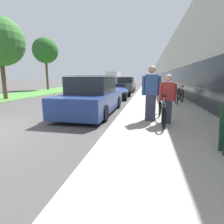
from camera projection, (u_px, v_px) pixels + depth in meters
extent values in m
cube|color=#A39E8E|center=(153.00, 88.00, 23.90)|extent=(3.54, 70.00, 0.11)
cube|color=#BCB7AD|center=(194.00, 68.00, 29.64)|extent=(10.00, 70.00, 6.24)
cube|color=#1E2328|center=(163.00, 79.00, 30.98)|extent=(0.10, 63.00, 2.20)
cube|color=#478438|center=(82.00, 86.00, 30.11)|extent=(4.72, 70.00, 0.03)
torus|color=black|center=(160.00, 106.00, 6.73)|extent=(0.06, 0.74, 0.74)
torus|color=black|center=(164.00, 115.00, 4.98)|extent=(0.06, 0.74, 0.74)
cylinder|color=#B7BCC1|center=(162.00, 103.00, 5.81)|extent=(0.04, 1.54, 0.04)
cylinder|color=#B7BCC1|center=(163.00, 108.00, 5.48)|extent=(0.04, 0.92, 0.34)
cylinder|color=#B7BCC1|center=(164.00, 101.00, 5.22)|extent=(0.03, 0.03, 0.31)
cube|color=black|center=(164.00, 96.00, 5.19)|extent=(0.11, 0.22, 0.05)
cylinder|color=#B7BCC1|center=(161.00, 96.00, 6.51)|extent=(0.03, 0.03, 0.32)
cylinder|color=silver|center=(161.00, 92.00, 6.48)|extent=(0.52, 0.03, 0.03)
cube|color=#33384C|center=(166.00, 112.00, 5.52)|extent=(0.28, 0.20, 0.74)
cube|color=#B23333|center=(168.00, 91.00, 5.39)|extent=(0.34, 0.20, 0.56)
cylinder|color=#B23333|center=(160.00, 92.00, 5.44)|extent=(0.09, 0.09, 0.53)
cylinder|color=#B23333|center=(175.00, 92.00, 5.35)|extent=(0.09, 0.09, 0.53)
sphere|color=tan|center=(169.00, 78.00, 5.31)|extent=(0.20, 0.20, 0.20)
cube|color=#33384C|center=(150.00, 108.00, 5.88)|extent=(0.33, 0.24, 0.87)
cube|color=#33518E|center=(151.00, 85.00, 5.73)|extent=(0.41, 0.24, 0.67)
cylinder|color=#33518E|center=(143.00, 86.00, 5.79)|extent=(0.10, 0.10, 0.63)
cylinder|color=#33518E|center=(159.00, 86.00, 5.69)|extent=(0.10, 0.10, 0.63)
sphere|color=tan|center=(152.00, 70.00, 5.64)|extent=(0.24, 0.24, 0.24)
cylinder|color=black|center=(178.00, 97.00, 9.24)|extent=(0.05, 0.05, 0.82)
cylinder|color=black|center=(176.00, 96.00, 9.77)|extent=(0.05, 0.05, 0.82)
cylinder|color=black|center=(177.00, 89.00, 9.42)|extent=(0.05, 0.55, 0.05)
torus|color=black|center=(179.00, 94.00, 11.20)|extent=(0.06, 0.75, 0.75)
torus|color=black|center=(182.00, 96.00, 10.23)|extent=(0.06, 0.75, 0.75)
cylinder|color=black|center=(181.00, 91.00, 10.67)|extent=(0.04, 0.86, 0.04)
cylinder|color=black|center=(181.00, 93.00, 10.50)|extent=(0.04, 0.52, 0.34)
cylinder|color=black|center=(182.00, 89.00, 10.33)|extent=(0.03, 0.03, 0.31)
cube|color=black|center=(182.00, 86.00, 10.30)|extent=(0.11, 0.22, 0.05)
cylinder|color=black|center=(180.00, 88.00, 11.05)|extent=(0.03, 0.03, 0.33)
cylinder|color=silver|center=(180.00, 86.00, 11.02)|extent=(0.52, 0.03, 0.03)
cube|color=navy|center=(93.00, 101.00, 7.69)|extent=(1.86, 4.76, 0.74)
cube|color=#1E2328|center=(93.00, 85.00, 7.55)|extent=(1.60, 2.38, 0.68)
cylinder|color=silver|center=(96.00, 76.00, 7.98)|extent=(1.98, 0.04, 0.04)
cylinder|color=silver|center=(88.00, 75.00, 6.97)|extent=(1.98, 0.04, 0.04)
cylinder|color=black|center=(86.00, 101.00, 9.27)|extent=(0.22, 0.60, 0.60)
cylinder|color=black|center=(118.00, 102.00, 8.93)|extent=(0.22, 0.60, 0.60)
cylinder|color=black|center=(59.00, 111.00, 6.53)|extent=(0.22, 0.60, 0.60)
cylinder|color=black|center=(104.00, 113.00, 6.19)|extent=(0.22, 0.60, 0.60)
ellipsoid|color=navy|center=(116.00, 92.00, 12.98)|extent=(1.79, 4.37, 0.69)
cube|color=#1E2328|center=(117.00, 85.00, 13.41)|extent=(1.25, 0.04, 0.26)
cylinder|color=black|center=(109.00, 93.00, 14.39)|extent=(0.22, 0.60, 0.60)
cylinder|color=black|center=(129.00, 93.00, 14.06)|extent=(0.22, 0.60, 0.60)
cylinder|color=black|center=(101.00, 96.00, 11.96)|extent=(0.22, 0.60, 0.60)
cylinder|color=black|center=(125.00, 96.00, 11.63)|extent=(0.22, 0.60, 0.60)
cube|color=#4C5156|center=(126.00, 87.00, 19.08)|extent=(1.86, 4.08, 0.79)
cube|color=#1E2328|center=(126.00, 80.00, 18.94)|extent=(1.60, 2.04, 0.65)
cylinder|color=black|center=(120.00, 88.00, 20.48)|extent=(0.22, 0.60, 0.60)
cylinder|color=black|center=(134.00, 88.00, 20.13)|extent=(0.22, 0.60, 0.60)
cylinder|color=black|center=(116.00, 90.00, 18.12)|extent=(0.22, 0.60, 0.60)
cylinder|color=black|center=(133.00, 90.00, 17.78)|extent=(0.22, 0.60, 0.60)
cube|color=orange|center=(117.00, 80.00, 39.79)|extent=(2.09, 1.79, 1.57)
cube|color=silver|center=(114.00, 78.00, 36.27)|extent=(2.27, 5.37, 2.42)
cylinder|color=black|center=(112.00, 82.00, 39.67)|extent=(0.28, 0.84, 0.84)
cylinder|color=black|center=(121.00, 82.00, 39.26)|extent=(0.28, 0.84, 0.84)
cylinder|color=black|center=(108.00, 83.00, 35.64)|extent=(0.28, 0.84, 0.84)
cylinder|color=black|center=(118.00, 83.00, 35.23)|extent=(0.28, 0.84, 0.84)
cylinder|color=brown|center=(4.00, 79.00, 12.33)|extent=(0.28, 0.28, 2.80)
cylinder|color=brown|center=(47.00, 75.00, 21.86)|extent=(0.28, 0.28, 3.71)
sphere|color=#285B23|center=(45.00, 50.00, 21.30)|extent=(3.06, 3.06, 3.06)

